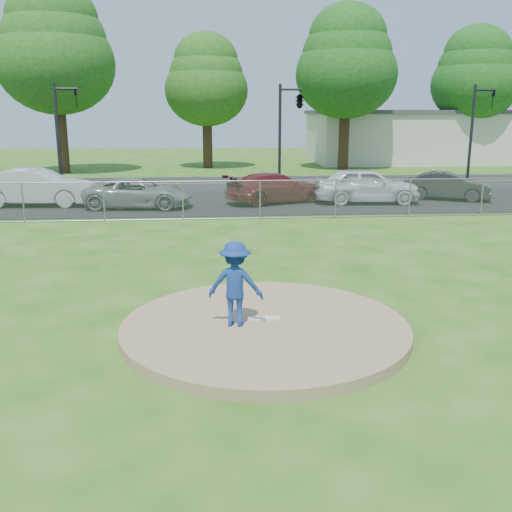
{
  "coord_description": "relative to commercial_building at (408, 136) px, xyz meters",
  "views": [
    {
      "loc": [
        -1.01,
        -10.03,
        4.02
      ],
      "look_at": [
        0.0,
        2.0,
        1.0
      ],
      "focal_mm": 40.0,
      "sensor_mm": 36.0,
      "label": 1
    }
  ],
  "objects": [
    {
      "name": "tree_left",
      "position": [
        -27.0,
        -7.0,
        6.08
      ],
      "size": [
        7.84,
        7.84,
        12.53
      ],
      "color": "#342013",
      "rests_on": "ground"
    },
    {
      "name": "parked_car_darkred",
      "position": [
        -13.9,
        -21.92,
        -1.46
      ],
      "size": [
        5.1,
        3.6,
        1.37
      ],
      "primitive_type": "imported",
      "rotation": [
        0.0,
        0.0,
        1.97
      ],
      "color": "maroon",
      "rests_on": "parking_lot"
    },
    {
      "name": "pitcher",
      "position": [
        -16.55,
        -38.03,
        -1.17
      ],
      "size": [
        1.13,
        0.8,
        1.58
      ],
      "primitive_type": "imported",
      "rotation": [
        0.0,
        0.0,
        2.92
      ],
      "color": "navy",
      "rests_on": "pitchers_mound"
    },
    {
      "name": "traffic_signal_right",
      "position": [
        -1.76,
        -16.0,
        1.2
      ],
      "size": [
        1.28,
        0.2,
        5.6
      ],
      "color": "black",
      "rests_on": "ground"
    },
    {
      "name": "pitching_rubber",
      "position": [
        -16.0,
        -37.8,
        -1.94
      ],
      "size": [
        0.6,
        0.15,
        0.04
      ],
      "primitive_type": "cube",
      "color": "white",
      "rests_on": "pitchers_mound"
    },
    {
      "name": "parked_car_white",
      "position": [
        -24.64,
        -21.92,
        -1.32
      ],
      "size": [
        5.11,
        1.99,
        1.66
      ],
      "primitive_type": "imported",
      "rotation": [
        0.0,
        0.0,
        1.52
      ],
      "color": "silver",
      "rests_on": "parking_lot"
    },
    {
      "name": "traffic_cone",
      "position": [
        -20.79,
        -23.08,
        -1.82
      ],
      "size": [
        0.34,
        0.34,
        0.66
      ],
      "primitive_type": "cone",
      "color": "#E5510C",
      "rests_on": "parking_lot"
    },
    {
      "name": "parked_car_gray",
      "position": [
        -20.06,
        -22.91,
        -1.51
      ],
      "size": [
        4.8,
        2.55,
        1.29
      ],
      "primitive_type": "imported",
      "rotation": [
        0.0,
        0.0,
        1.48
      ],
      "color": "gray",
      "rests_on": "parking_lot"
    },
    {
      "name": "parking_lot",
      "position": [
        -16.0,
        -21.5,
        -2.15
      ],
      "size": [
        50.0,
        8.0,
        0.01
      ],
      "primitive_type": "cube",
      "color": "black",
      "rests_on": "ground"
    },
    {
      "name": "traffic_signal_center",
      "position": [
        -12.03,
        -16.0,
        2.45
      ],
      "size": [
        1.42,
        2.48,
        5.6
      ],
      "color": "black",
      "rests_on": "ground"
    },
    {
      "name": "ground",
      "position": [
        -16.0,
        -28.0,
        -2.16
      ],
      "size": [
        120.0,
        120.0,
        0.0
      ],
      "primitive_type": "plane",
      "color": "#255312",
      "rests_on": "ground"
    },
    {
      "name": "parked_car_charcoal",
      "position": [
        -5.6,
        -21.64,
        -1.49
      ],
      "size": [
        4.21,
        2.93,
        1.32
      ],
      "primitive_type": "imported",
      "rotation": [
        0.0,
        0.0,
        1.14
      ],
      "color": "black",
      "rests_on": "parking_lot"
    },
    {
      "name": "commercial_building",
      "position": [
        0.0,
        0.0,
        0.0
      ],
      "size": [
        16.4,
        9.4,
        4.3
      ],
      "color": "beige",
      "rests_on": "ground"
    },
    {
      "name": "tree_center",
      "position": [
        -17.0,
        -4.0,
        4.31
      ],
      "size": [
        6.16,
        6.16,
        9.84
      ],
      "color": "#322012",
      "rests_on": "ground"
    },
    {
      "name": "tree_far_right",
      "position": [
        4.0,
        -3.0,
        4.9
      ],
      "size": [
        6.72,
        6.72,
        10.74
      ],
      "color": "#382114",
      "rests_on": "ground"
    },
    {
      "name": "chain_link_fence",
      "position": [
        -16.0,
        -26.0,
        -1.41
      ],
      "size": [
        40.0,
        0.06,
        1.5
      ],
      "primitive_type": "cube",
      "color": "gray",
      "rests_on": "ground"
    },
    {
      "name": "pitchers_mound",
      "position": [
        -16.0,
        -38.0,
        -2.06
      ],
      "size": [
        5.4,
        5.4,
        0.2
      ],
      "primitive_type": "cylinder",
      "color": "#927450",
      "rests_on": "ground"
    },
    {
      "name": "traffic_signal_left",
      "position": [
        -24.76,
        -16.0,
        1.2
      ],
      "size": [
        1.28,
        0.2,
        5.6
      ],
      "color": "black",
      "rests_on": "ground"
    },
    {
      "name": "street",
      "position": [
        -16.0,
        -14.0,
        -2.16
      ],
      "size": [
        60.0,
        7.0,
        0.01
      ],
      "primitive_type": "cube",
      "color": "black",
      "rests_on": "ground"
    },
    {
      "name": "parked_car_pearl",
      "position": [
        -9.76,
        -22.39,
        -1.34
      ],
      "size": [
        4.9,
        2.24,
        1.63
      ],
      "primitive_type": "imported",
      "rotation": [
        0.0,
        0.0,
        1.5
      ],
      "color": "silver",
      "rests_on": "parking_lot"
    },
    {
      "name": "tree_right",
      "position": [
        -7.0,
        -6.0,
        5.49
      ],
      "size": [
        7.28,
        7.28,
        11.63
      ],
      "color": "#321D12",
      "rests_on": "ground"
    }
  ]
}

